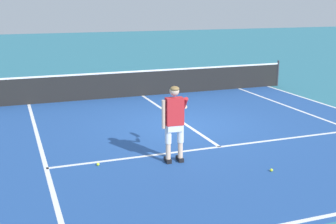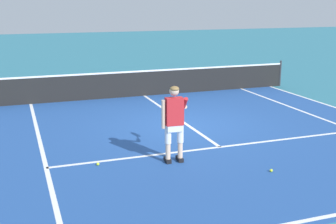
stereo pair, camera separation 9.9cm
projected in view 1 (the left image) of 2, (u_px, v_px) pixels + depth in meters
name	position (u px, v px, depth m)	size (l,w,h in m)	color
ground_plane	(186.00, 125.00, 12.67)	(80.00, 80.00, 0.00)	teal
court_inner_surface	(198.00, 133.00, 11.91)	(10.98, 10.63, 0.00)	#234C93
line_baseline	(324.00, 216.00, 7.26)	(10.98, 0.10, 0.01)	white
line_service	(220.00, 147.00, 10.74)	(8.23, 0.10, 0.01)	white
line_centre_service	(173.00, 116.00, 13.65)	(0.10, 6.40, 0.01)	white
line_singles_left	(41.00, 150.00, 10.52)	(0.10, 10.23, 0.01)	white
line_singles_right	(322.00, 119.00, 13.30)	(0.10, 10.23, 0.01)	white
tennis_net	(142.00, 83.00, 16.44)	(11.96, 0.08, 1.07)	#333338
tennis_player	(174.00, 119.00, 9.52)	(0.69, 1.10, 1.71)	black
tennis_ball_near_feet	(98.00, 164.00, 9.51)	(0.07, 0.07, 0.07)	#CCE02D
tennis_ball_by_baseline	(271.00, 170.00, 9.18)	(0.07, 0.07, 0.07)	#CCE02D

